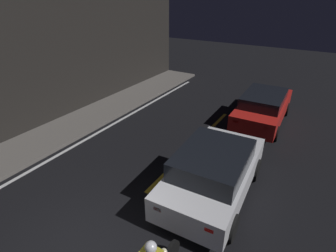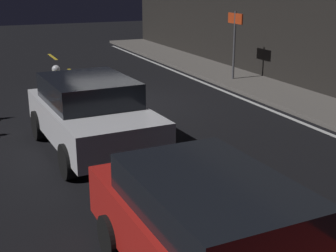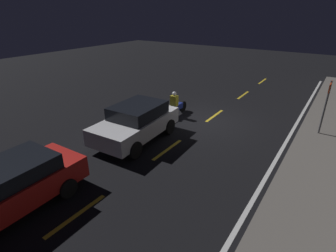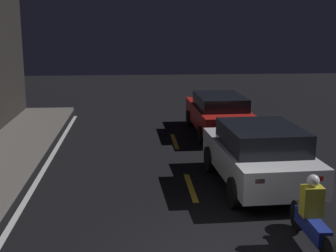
# 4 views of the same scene
# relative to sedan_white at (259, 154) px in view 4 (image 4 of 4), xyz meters

# --- Properties ---
(lane_dash_d) EXTENTS (2.00, 0.14, 0.01)m
(lane_dash_d) POSITION_rel_sedan_white_xyz_m (0.05, 1.65, -0.83)
(lane_dash_d) COLOR gold
(lane_dash_d) RESTS_ON ground
(lane_dash_e) EXTENTS (2.00, 0.14, 0.01)m
(lane_dash_e) POSITION_rel_sedan_white_xyz_m (4.55, 1.65, -0.83)
(lane_dash_e) COLOR gold
(lane_dash_e) RESTS_ON ground
(sedan_white) EXTENTS (4.20, 2.20, 1.57)m
(sedan_white) POSITION_rel_sedan_white_xyz_m (0.00, 0.00, 0.00)
(sedan_white) COLOR silver
(sedan_white) RESTS_ON ground
(taxi_red) EXTENTS (4.48, 1.97, 1.45)m
(taxi_red) POSITION_rel_sedan_white_xyz_m (5.50, -0.02, -0.06)
(taxi_red) COLOR red
(taxi_red) RESTS_ON ground
(motorcycle) EXTENTS (2.18, 0.36, 1.37)m
(motorcycle) POSITION_rel_sedan_white_xyz_m (-3.25, -0.11, -0.28)
(motorcycle) COLOR black
(motorcycle) RESTS_ON ground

